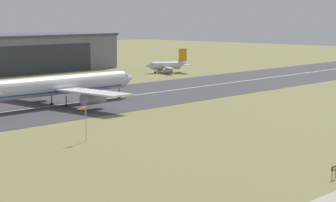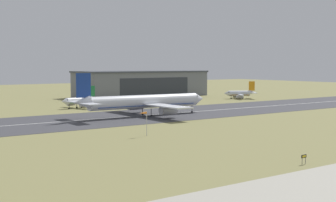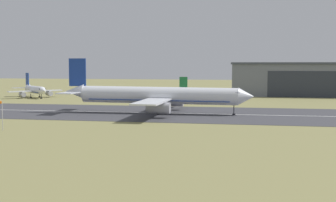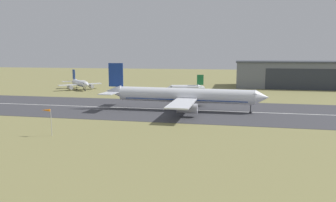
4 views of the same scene
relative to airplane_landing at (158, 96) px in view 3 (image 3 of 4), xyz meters
name	(u,v)px [view 3 (image 3 of 4)]	position (x,y,z in m)	size (l,w,h in m)	color
runway_strip	(106,112)	(-15.96, 1.22, -5.07)	(461.40, 43.19, 0.06)	#3D3D42
runway_centreline	(106,112)	(-15.96, 1.22, -5.03)	(415.26, 0.70, 0.01)	silver
hangar_building	(319,79)	(54.74, 89.18, 2.37)	(76.73, 30.16, 14.91)	slate
airplane_landing	(158,96)	(0.00, 0.00, 0.00)	(55.06, 45.18, 15.80)	silver
airplane_parked_centre	(35,90)	(-64.42, 52.50, -1.83)	(22.03, 22.14, 10.30)	silver
airplane_parked_east	(165,93)	(-6.24, 42.41, -1.97)	(18.49, 18.22, 9.35)	silver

